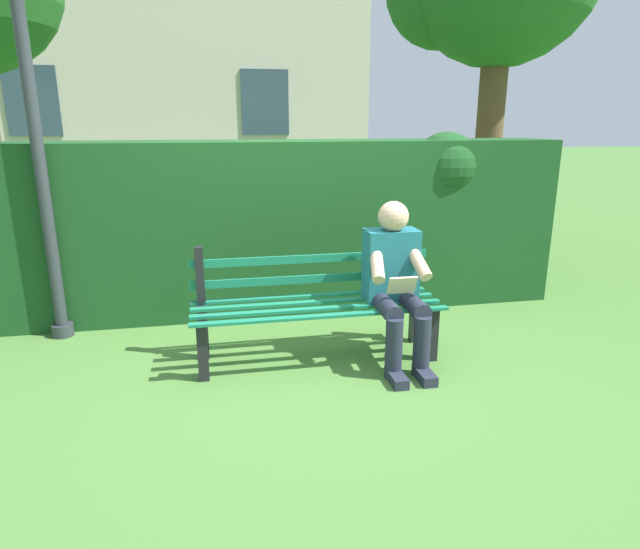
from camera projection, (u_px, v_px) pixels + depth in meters
The scene contains 6 objects.
ground at pixel (317, 359), 4.01m from camera, with size 60.00×60.00×0.00m, color #477533.
park_bench at pixel (316, 303), 3.96m from camera, with size 1.80×0.52×0.84m.
person_seated at pixel (396, 280), 3.85m from camera, with size 0.44×0.73×1.16m.
hedge_backdrop at pixel (284, 223), 4.95m from camera, with size 5.11×0.74×1.61m.
building_facade at pixel (154, 22), 11.03m from camera, with size 8.25×3.28×7.29m.
lamp_post at pixel (20, 22), 3.79m from camera, with size 0.30×0.30×3.52m.
Camera 1 is at (0.70, 3.62, 1.70)m, focal length 30.32 mm.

